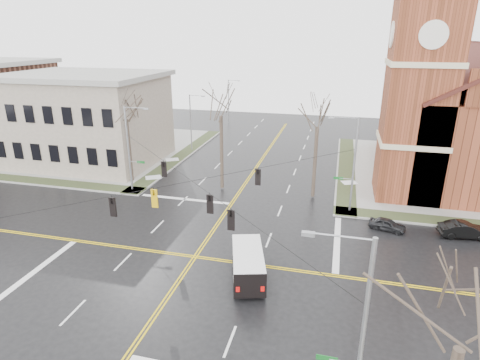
% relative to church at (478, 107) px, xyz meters
% --- Properties ---
extents(ground, '(120.00, 120.00, 0.00)m').
position_rel_church_xyz_m(ground, '(-24.76, -24.78, -8.43)').
color(ground, black).
rests_on(ground, ground).
extents(sidewalks, '(80.00, 80.00, 0.17)m').
position_rel_church_xyz_m(sidewalks, '(-24.76, -24.78, -8.36)').
color(sidewalks, gray).
rests_on(sidewalks, ground).
extents(road_markings, '(100.00, 100.00, 0.01)m').
position_rel_church_xyz_m(road_markings, '(-24.76, -24.78, -8.43)').
color(road_markings, gold).
rests_on(road_markings, ground).
extents(church, '(24.28, 27.48, 27.50)m').
position_rel_church_xyz_m(church, '(0.00, 0.00, 0.00)').
color(church, '#5E2D18').
rests_on(church, ground).
extents(civic_building_a, '(18.00, 14.00, 11.00)m').
position_rel_church_xyz_m(civic_building_a, '(-46.76, -4.78, -2.93)').
color(civic_building_a, gray).
rests_on(civic_building_a, ground).
extents(signal_pole_ne, '(2.75, 0.22, 9.00)m').
position_rel_church_xyz_m(signal_pole_ne, '(-13.44, -13.28, -3.48)').
color(signal_pole_ne, gray).
rests_on(signal_pole_ne, ground).
extents(signal_pole_nw, '(2.75, 0.22, 9.00)m').
position_rel_church_xyz_m(signal_pole_nw, '(-36.09, -13.28, -3.48)').
color(signal_pole_nw, gray).
rests_on(signal_pole_nw, ground).
extents(signal_pole_se, '(2.75, 0.22, 9.00)m').
position_rel_church_xyz_m(signal_pole_se, '(-13.44, -36.28, -3.48)').
color(signal_pole_se, gray).
rests_on(signal_pole_se, ground).
extents(span_wires, '(23.02, 23.02, 0.03)m').
position_rel_church_xyz_m(span_wires, '(-24.76, -24.78, -2.23)').
color(span_wires, black).
rests_on(span_wires, ground).
extents(traffic_signals, '(8.21, 8.26, 1.30)m').
position_rel_church_xyz_m(traffic_signals, '(-24.76, -25.45, -2.98)').
color(traffic_signals, black).
rests_on(traffic_signals, ground).
extents(streetlight_north_a, '(2.30, 0.20, 8.00)m').
position_rel_church_xyz_m(streetlight_north_a, '(-35.42, 3.22, -3.97)').
color(streetlight_north_a, gray).
rests_on(streetlight_north_a, ground).
extents(streetlight_north_b, '(2.30, 0.20, 8.00)m').
position_rel_church_xyz_m(streetlight_north_b, '(-35.42, 23.22, -3.97)').
color(streetlight_north_b, gray).
rests_on(streetlight_north_b, ground).
extents(cargo_van, '(3.51, 5.73, 2.05)m').
position_rel_church_xyz_m(cargo_van, '(-20.26, -26.36, -7.22)').
color(cargo_van, white).
rests_on(cargo_van, ground).
extents(parked_car_a, '(3.29, 2.02, 1.04)m').
position_rel_church_xyz_m(parked_car_a, '(-10.12, -16.43, -7.91)').
color(parked_car_a, black).
rests_on(parked_car_a, ground).
extents(parked_car_b, '(4.21, 1.94, 1.34)m').
position_rel_church_xyz_m(parked_car_b, '(-4.01, -16.27, -7.77)').
color(parked_car_b, black).
rests_on(parked_car_b, ground).
extents(tree_nw_far, '(4.00, 4.00, 10.66)m').
position_rel_church_xyz_m(tree_nw_far, '(-37.62, -10.75, -0.71)').
color(tree_nw_far, '#382E23').
rests_on(tree_nw_far, ground).
extents(tree_nw_near, '(4.00, 4.00, 11.92)m').
position_rel_church_xyz_m(tree_nw_near, '(-26.86, -10.49, 0.19)').
color(tree_nw_near, '#382E23').
rests_on(tree_nw_near, ground).
extents(tree_ne, '(4.00, 4.00, 10.99)m').
position_rel_church_xyz_m(tree_ne, '(-16.98, -10.57, -0.48)').
color(tree_ne, '#382E23').
rests_on(tree_ne, ground).
extents(tree_se, '(4.00, 4.00, 9.93)m').
position_rel_church_xyz_m(tree_se, '(-10.63, -38.59, -1.23)').
color(tree_se, '#382E23').
rests_on(tree_se, ground).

